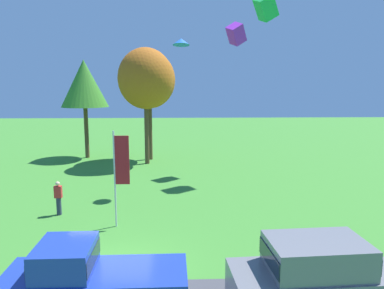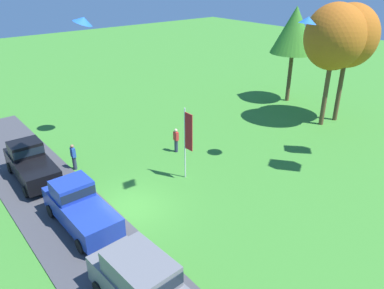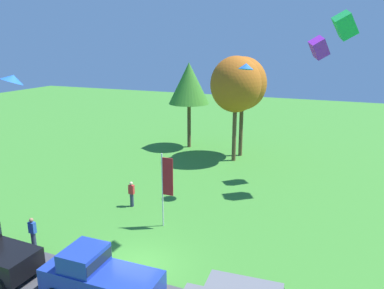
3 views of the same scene
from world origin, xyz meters
name	(u,v)px [view 1 (image 1 of 3)]	position (x,y,z in m)	size (l,w,h in m)	color
ground_plane	(117,272)	(0.00, 0.00, 0.00)	(120.00, 120.00, 0.00)	#3D842D
car_pickup_far_end	(89,281)	(-0.31, -2.55, 1.11)	(5.03, 2.11, 2.14)	#1E389E
car_suv_near_entrance	(315,277)	(5.87, -2.90, 1.30)	(4.71, 2.28, 2.28)	slate
person_on_lawn	(58,198)	(-3.82, 5.93, 0.88)	(0.36, 0.24, 1.71)	#2D334C
tree_lone_near	(84,84)	(-5.96, 20.75, 6.48)	(4.05, 4.05, 8.54)	brown
tree_far_right	(146,79)	(-0.43, 18.03, 6.87)	(4.42, 4.42, 9.33)	brown
tree_far_left	(149,80)	(-0.29, 19.78, 6.78)	(4.36, 4.36, 9.21)	brown
flag_banner	(120,167)	(-0.48, 4.28, 2.81)	(0.71, 0.08, 4.43)	silver
kite_delta_high_left	(181,42)	(2.35, 10.40, 8.92)	(1.00, 1.00, 0.38)	blue
kite_box_trailing_tail	(236,34)	(6.35, 15.49, 10.02)	(0.94, 0.94, 1.31)	purple
kite_box_topmost	(266,8)	(7.96, 13.36, 11.44)	(1.03, 1.03, 1.45)	green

